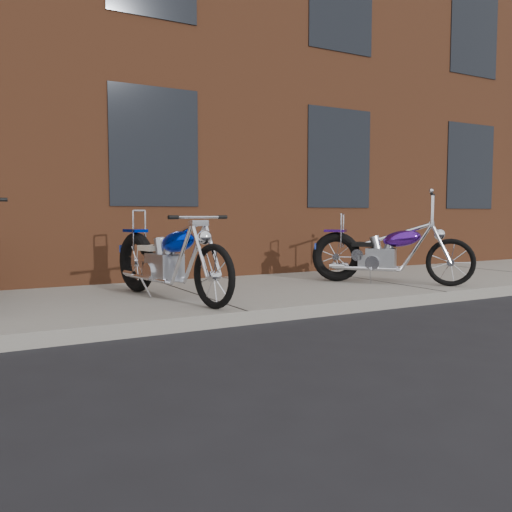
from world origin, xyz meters
TOP-DOWN VIEW (x-y plane):
  - ground at (0.00, 0.00)m, footprint 120.00×120.00m
  - sidewalk at (0.00, 1.50)m, footprint 22.00×3.00m
  - building_brick at (0.00, 8.00)m, footprint 22.00×10.00m
  - chopper_purple at (2.90, 1.05)m, footprint 1.63×1.87m
  - chopper_blue at (-0.44, 1.22)m, footprint 0.75×2.45m

SIDE VIEW (x-z plane):
  - ground at x=0.00m, z-range 0.00..0.00m
  - sidewalk at x=0.00m, z-range 0.00..0.15m
  - chopper_purple at x=2.90m, z-range -0.09..1.24m
  - chopper_blue at x=-0.44m, z-range 0.06..1.13m
  - building_brick at x=0.00m, z-range 0.00..8.00m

